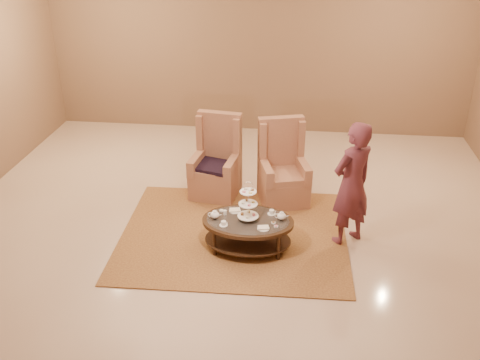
# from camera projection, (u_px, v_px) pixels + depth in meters

# --- Properties ---
(ground) EXTENTS (8.00, 8.00, 0.00)m
(ground) POSITION_uv_depth(u_px,v_px,m) (233.00, 237.00, 7.19)
(ground) COLOR #CCB097
(ground) RESTS_ON ground
(ceiling) EXTENTS (8.00, 8.00, 0.02)m
(ceiling) POSITION_uv_depth(u_px,v_px,m) (233.00, 237.00, 7.19)
(ceiling) COLOR white
(ceiling) RESTS_ON ground
(wall_back) EXTENTS (8.00, 0.04, 3.50)m
(wall_back) POSITION_uv_depth(u_px,v_px,m) (259.00, 41.00, 9.94)
(wall_back) COLOR brown
(wall_back) RESTS_ON ground
(rug) EXTENTS (3.08, 2.59, 0.02)m
(rug) POSITION_uv_depth(u_px,v_px,m) (234.00, 234.00, 7.24)
(rug) COLOR #9F7238
(rug) RESTS_ON ground
(tea_table) EXTENTS (1.17, 0.81, 0.98)m
(tea_table) POSITION_uv_depth(u_px,v_px,m) (248.00, 225.00, 6.80)
(tea_table) COLOR black
(tea_table) RESTS_ON ground
(armchair_left) EXTENTS (0.76, 0.78, 1.25)m
(armchair_left) POSITION_uv_depth(u_px,v_px,m) (217.00, 168.00, 8.15)
(armchair_left) COLOR #A3694C
(armchair_left) RESTS_ON ground
(armchair_right) EXTENTS (0.83, 0.85, 1.25)m
(armchair_right) POSITION_uv_depth(u_px,v_px,m) (282.00, 174.00, 7.97)
(armchair_right) COLOR #A3694C
(armchair_right) RESTS_ON ground
(person) EXTENTS (0.73, 0.70, 1.68)m
(person) POSITION_uv_depth(u_px,v_px,m) (352.00, 184.00, 6.75)
(person) COLOR #5C2732
(person) RESTS_ON ground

